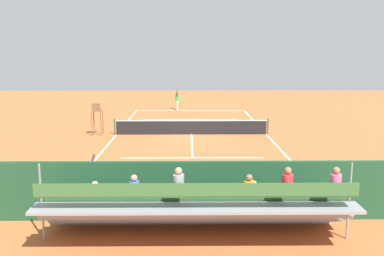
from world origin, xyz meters
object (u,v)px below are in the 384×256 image
object	(u,v)px
tennis_racket	(171,110)
tennis_player	(177,99)
line_judge	(93,181)
courtside_bench	(272,195)
bleacher_stand	(198,208)
tennis_net	(191,127)
umpire_chair	(97,116)
tennis_ball_near	(194,112)
tennis_ball_far	(181,113)
equipment_bag	(230,207)

from	to	relation	value
tennis_racket	tennis_player	bearing A→B (deg)	168.63
tennis_player	line_judge	xyz separation A→B (m)	(2.35, 24.43, 0.00)
courtside_bench	line_judge	world-z (taller)	line_judge
courtside_bench	tennis_player	xyz separation A→B (m)	(3.94, -24.75, 0.46)
bleacher_stand	courtside_bench	distance (m)	3.39
tennis_net	umpire_chair	bearing A→B (deg)	1.43
tennis_net	tennis_ball_near	bearing A→B (deg)	-91.93
umpire_chair	tennis_player	size ratio (longest dim) A/B	1.11
courtside_bench	line_judge	xyz separation A→B (m)	(6.28, -0.32, 0.46)
tennis_ball_far	tennis_net	bearing A→B (deg)	95.36
tennis_ball_far	line_judge	world-z (taller)	line_judge
tennis_net	line_judge	xyz separation A→B (m)	(3.57, 12.95, 0.51)
tennis_racket	tennis_ball_far	xyz separation A→B (m)	(-0.96, 2.41, 0.02)
courtside_bench	tennis_player	size ratio (longest dim) A/B	0.93
tennis_player	tennis_ball_near	size ratio (longest dim) A/B	29.18
courtside_bench	tennis_racket	size ratio (longest dim) A/B	3.07
tennis_ball_far	tennis_racket	bearing A→B (deg)	-68.32
tennis_player	tennis_ball_far	size ratio (longest dim) A/B	29.18
bleacher_stand	tennis_ball_far	distance (m)	24.60
equipment_bag	tennis_racket	world-z (taller)	equipment_bag
tennis_racket	tennis_ball_near	distance (m)	2.75
equipment_bag	tennis_player	size ratio (longest dim) A/B	0.47
tennis_player	tennis_ball_far	distance (m)	2.52
courtside_bench	tennis_player	distance (m)	25.07
umpire_chair	line_judge	distance (m)	13.06
tennis_ball_near	tennis_ball_far	world-z (taller)	same
bleacher_stand	equipment_bag	xyz separation A→B (m)	(-1.16, -1.97, -0.77)
bleacher_stand	tennis_player	size ratio (longest dim) A/B	4.70
tennis_net	courtside_bench	world-z (taller)	tennis_net
equipment_bag	umpire_chair	bearing A→B (deg)	-60.72
bleacher_stand	line_judge	world-z (taller)	bleacher_stand
bleacher_stand	tennis_ball_near	distance (m)	25.28
tennis_net	umpire_chair	size ratio (longest dim) A/B	4.81
bleacher_stand	tennis_ball_far	size ratio (longest dim) A/B	137.27
tennis_net	line_judge	distance (m)	13.44
equipment_bag	tennis_player	xyz separation A→B (m)	(2.46, -24.88, 0.84)
equipment_bag	tennis_ball_far	bearing A→B (deg)	-84.71
tennis_racket	umpire_chair	bearing A→B (deg)	69.56
tennis_net	tennis_ball_near	distance (m)	9.90
bleacher_stand	line_judge	distance (m)	4.38
tennis_ball_near	tennis_net	bearing A→B (deg)	88.07
equipment_bag	tennis_net	bearing A→B (deg)	-84.76
bleacher_stand	tennis_net	bearing A→B (deg)	-89.73
tennis_racket	tennis_ball_far	distance (m)	2.59
tennis_player	line_judge	size ratio (longest dim) A/B	1.00
tennis_net	tennis_player	xyz separation A→B (m)	(1.23, -11.48, 0.51)
equipment_bag	tennis_ball_near	bearing A→B (deg)	-87.80
umpire_chair	courtside_bench	distance (m)	15.87
tennis_player	bleacher_stand	bearing A→B (deg)	92.77
bleacher_stand	tennis_racket	size ratio (longest dim) A/B	15.46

